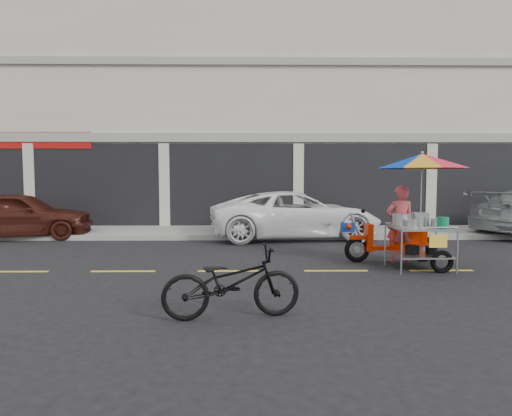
{
  "coord_description": "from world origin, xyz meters",
  "views": [
    {
      "loc": [
        -1.61,
        -7.93,
        1.75
      ],
      "look_at": [
        -1.5,
        0.6,
        1.15
      ],
      "focal_mm": 30.0,
      "sensor_mm": 36.0,
      "label": 1
    }
  ],
  "objects_px": {
    "white_pickup": "(295,215)",
    "near_bicycle": "(231,282)",
    "maroon_sedan": "(18,215)",
    "food_vendor_rig": "(412,195)"
  },
  "relations": [
    {
      "from": "white_pickup",
      "to": "near_bicycle",
      "type": "distance_m",
      "value": 7.3
    },
    {
      "from": "maroon_sedan",
      "to": "near_bicycle",
      "type": "relative_size",
      "value": 2.35
    },
    {
      "from": "near_bicycle",
      "to": "food_vendor_rig",
      "type": "relative_size",
      "value": 0.75
    },
    {
      "from": "food_vendor_rig",
      "to": "maroon_sedan",
      "type": "bearing_deg",
      "value": 155.94
    },
    {
      "from": "maroon_sedan",
      "to": "near_bicycle",
      "type": "height_order",
      "value": "maroon_sedan"
    },
    {
      "from": "maroon_sedan",
      "to": "near_bicycle",
      "type": "bearing_deg",
      "value": -149.74
    },
    {
      "from": "maroon_sedan",
      "to": "food_vendor_rig",
      "type": "distance_m",
      "value": 10.71
    },
    {
      "from": "near_bicycle",
      "to": "maroon_sedan",
      "type": "bearing_deg",
      "value": 32.9
    },
    {
      "from": "near_bicycle",
      "to": "food_vendor_rig",
      "type": "xyz_separation_m",
      "value": [
        3.43,
        3.13,
        0.97
      ]
    },
    {
      "from": "maroon_sedan",
      "to": "near_bicycle",
      "type": "xyz_separation_m",
      "value": [
        6.48,
        -7.12,
        -0.24
      ]
    }
  ]
}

